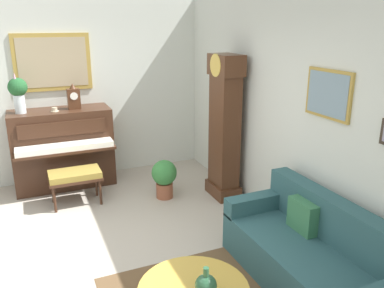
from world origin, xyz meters
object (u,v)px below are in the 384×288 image
at_px(piano_bench, 75,176).
at_px(flower_vase, 18,91).
at_px(piano, 63,148).
at_px(couch, 313,257).
at_px(mantel_clock, 74,97).
at_px(teacup, 55,110).
at_px(grandfather_clock, 224,131).
at_px(green_jug, 206,285).
at_px(potted_plant, 164,176).

height_order(piano_bench, flower_vase, flower_vase).
xyz_separation_m(piano, couch, (3.45, 1.87, -0.29)).
xyz_separation_m(couch, mantel_clock, (-3.45, -1.66, 1.05)).
distance_m(couch, mantel_clock, 3.97).
bearing_deg(teacup, grandfather_clock, 60.31).
relative_size(grandfather_clock, flower_vase, 3.50).
bearing_deg(couch, flower_vase, -145.28).
relative_size(couch, teacup, 16.38).
relative_size(piano_bench, couch, 0.37).
xyz_separation_m(piano, grandfather_clock, (1.29, 2.06, 0.36)).
xyz_separation_m(green_jug, potted_plant, (-2.66, 0.60, -0.21)).
xyz_separation_m(mantel_clock, potted_plant, (1.02, 1.03, -1.04)).
height_order(grandfather_clock, flower_vase, grandfather_clock).
relative_size(piano_bench, potted_plant, 1.25).
bearing_deg(teacup, piano, 138.35).
bearing_deg(teacup, potted_plant, 54.36).
distance_m(grandfather_clock, flower_vase, 2.93).
relative_size(mantel_clock, flower_vase, 0.66).
bearing_deg(couch, green_jug, -79.32).
distance_m(piano, potted_plant, 1.64).
distance_m(mantel_clock, potted_plant, 1.78).
height_order(grandfather_clock, green_jug, grandfather_clock).
distance_m(couch, teacup, 4.00).
bearing_deg(mantel_clock, piano, -90.51).
bearing_deg(couch, piano, -151.53).
bearing_deg(piano, potted_plant, 50.62).
xyz_separation_m(piano, teacup, (0.08, -0.07, 0.61)).
bearing_deg(teacup, couch, 29.93).
relative_size(flower_vase, green_jug, 2.42).
height_order(teacup, green_jug, teacup).
xyz_separation_m(teacup, potted_plant, (0.95, 1.32, -0.89)).
height_order(mantel_clock, potted_plant, mantel_clock).
bearing_deg(potted_plant, teacup, -125.64).
bearing_deg(piano_bench, green_jug, 11.20).
xyz_separation_m(couch, potted_plant, (-2.43, -0.62, 0.01)).
bearing_deg(green_jug, mantel_clock, -173.40).
xyz_separation_m(couch, teacup, (-3.38, -1.94, 0.90)).
bearing_deg(piano, piano_bench, 4.61).
height_order(piano, teacup, teacup).
xyz_separation_m(piano, flower_vase, (0.00, -0.52, 0.90)).
height_order(piano, green_jug, piano).
xyz_separation_m(teacup, green_jug, (3.61, 0.71, -0.68)).
relative_size(grandfather_clock, teacup, 17.50).
distance_m(couch, flower_vase, 4.37).
relative_size(piano_bench, mantel_clock, 1.84).
bearing_deg(mantel_clock, flower_vase, -90.04).
distance_m(piano_bench, potted_plant, 1.23).
distance_m(grandfather_clock, couch, 2.27).
xyz_separation_m(piano, piano_bench, (0.73, 0.06, -0.20)).
bearing_deg(grandfather_clock, mantel_clock, -125.06).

